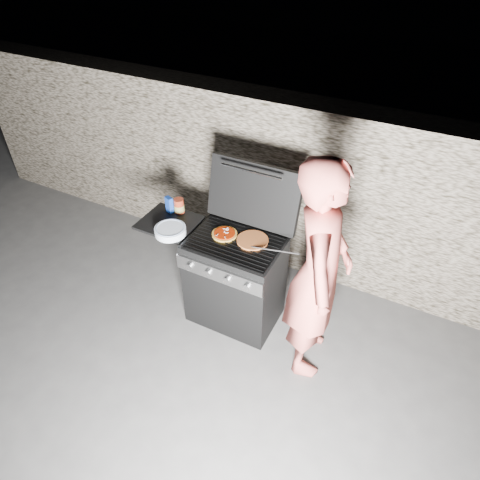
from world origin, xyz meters
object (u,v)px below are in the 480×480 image
at_px(gas_grill, 211,272).
at_px(pizza_topped, 225,234).
at_px(sauce_jar, 179,206).
at_px(person, 318,273).

bearing_deg(gas_grill, pizza_topped, 20.79).
bearing_deg(sauce_jar, gas_grill, -21.82).
distance_m(gas_grill, sauce_jar, 0.68).
distance_m(sauce_jar, person, 1.46).
distance_m(gas_grill, pizza_topped, 0.49).
bearing_deg(pizza_topped, gas_grill, -159.21).
relative_size(gas_grill, pizza_topped, 6.12).
relative_size(gas_grill, sauce_jar, 9.48).
distance_m(gas_grill, person, 1.15).
bearing_deg(person, sauce_jar, 64.91).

